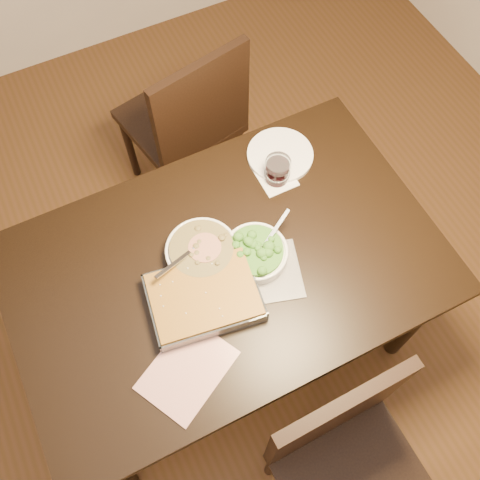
% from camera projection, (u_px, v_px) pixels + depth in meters
% --- Properties ---
extents(ground, '(4.00, 4.00, 0.00)m').
position_uv_depth(ground, '(230.00, 334.00, 2.40)').
color(ground, '#4B2F15').
rests_on(ground, ground).
extents(room, '(4.04, 4.04, 2.72)m').
position_uv_depth(room, '(212.00, 18.00, 0.88)').
color(room, beige).
rests_on(room, ground).
extents(table, '(1.40, 0.90, 0.75)m').
position_uv_depth(table, '(227.00, 276.00, 1.82)').
color(table, black).
rests_on(table, ground).
extents(magazine_a, '(0.33, 0.30, 0.01)m').
position_uv_depth(magazine_a, '(187.00, 370.00, 1.58)').
color(magazine_a, '#B73534').
rests_on(magazine_a, table).
extents(magazine_b, '(0.34, 0.29, 0.01)m').
position_uv_depth(magazine_b, '(255.00, 274.00, 1.72)').
color(magazine_b, '#27262E').
rests_on(magazine_b, table).
extents(coaster, '(0.12, 0.12, 0.00)m').
position_uv_depth(coaster, '(277.00, 179.00, 1.89)').
color(coaster, white).
rests_on(coaster, table).
extents(stew_bowl, '(0.25, 0.24, 0.09)m').
position_uv_depth(stew_bowl, '(202.00, 252.00, 1.72)').
color(stew_bowl, white).
rests_on(stew_bowl, table).
extents(broccoli_bowl, '(0.23, 0.21, 0.08)m').
position_uv_depth(broccoli_bowl, '(255.00, 253.00, 1.72)').
color(broccoli_bowl, white).
rests_on(broccoli_bowl, table).
extents(baking_dish, '(0.37, 0.30, 0.06)m').
position_uv_depth(baking_dish, '(204.00, 297.00, 1.65)').
color(baking_dish, silver).
rests_on(baking_dish, table).
extents(wine_tumbler, '(0.09, 0.09, 0.10)m').
position_uv_depth(wine_tumbler, '(278.00, 170.00, 1.84)').
color(wine_tumbler, black).
rests_on(wine_tumbler, coaster).
extents(dinner_plate, '(0.24, 0.24, 0.02)m').
position_uv_depth(dinner_plate, '(280.00, 155.00, 1.93)').
color(dinner_plate, white).
rests_on(dinner_plate, table).
extents(chair_near, '(0.45, 0.45, 0.94)m').
position_uv_depth(chair_near, '(346.00, 459.00, 1.67)').
color(chair_near, black).
rests_on(chair_near, ground).
extents(chair_far, '(0.52, 0.52, 0.94)m').
position_uv_depth(chair_far, '(189.00, 121.00, 2.30)').
color(chair_far, black).
rests_on(chair_far, ground).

